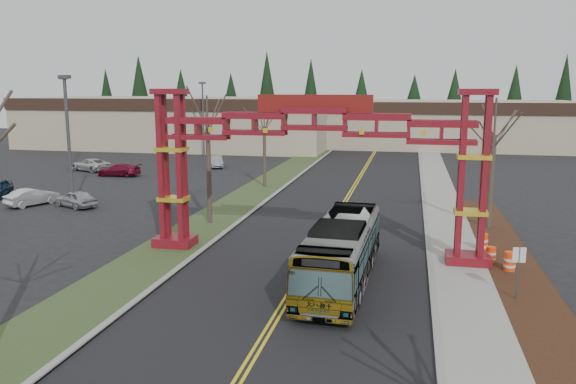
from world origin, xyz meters
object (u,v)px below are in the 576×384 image
(silver_sedan, at_px, (353,218))
(barrel_north, at_px, (482,243))
(retail_building_west, at_px, (184,122))
(bare_tree_right_far, at_px, (494,136))
(parked_car_far_a, at_px, (216,162))
(light_pole_far, at_px, (203,114))
(transit_bus, at_px, (342,252))
(parked_car_far_b, at_px, (90,165))
(bare_tree_median_mid, at_px, (208,129))
(gateway_arch, at_px, (314,145))
(parked_car_mid_a, at_px, (119,170))
(barrel_mid, at_px, (491,256))
(barrel_south, at_px, (510,262))
(street_sign, at_px, (519,263))
(retail_building_east, at_px, (445,124))
(light_pole_mid, at_px, (66,116))
(bare_tree_median_far, at_px, (264,127))
(parked_car_near_a, at_px, (76,199))
(light_pole_near, at_px, (68,131))
(parked_car_near_b, at_px, (33,197))

(silver_sedan, bearing_deg, barrel_north, -25.90)
(retail_building_west, relative_size, bare_tree_right_far, 5.51)
(parked_car_far_a, distance_m, light_pole_far, 12.17)
(retail_building_west, bearing_deg, transit_bus, -61.09)
(parked_car_far_b, bearing_deg, bare_tree_median_mid, 68.98)
(gateway_arch, relative_size, transit_bus, 1.69)
(silver_sedan, xyz_separation_m, bare_tree_median_mid, (-9.50, -0.73, 5.61))
(parked_car_mid_a, height_order, barrel_mid, parked_car_mid_a)
(barrel_mid, bearing_deg, barrel_south, -59.41)
(bare_tree_right_far, bearing_deg, barrel_south, -90.69)
(transit_bus, relative_size, barrel_south, 10.23)
(parked_car_mid_a, bearing_deg, street_sign, 48.89)
(retail_building_east, distance_m, street_sign, 66.71)
(light_pole_mid, xyz_separation_m, barrel_mid, (42.07, -27.16, -5.41))
(gateway_arch, distance_m, bare_tree_median_far, 21.67)
(bare_tree_right_far, xyz_separation_m, barrel_north, (-0.99, -5.54, -5.47))
(bare_tree_right_far, bearing_deg, retail_building_east, 90.00)
(parked_car_near_a, relative_size, parked_car_mid_a, 0.87)
(bare_tree_median_mid, xyz_separation_m, bare_tree_right_far, (18.00, 2.41, -0.27))
(transit_bus, bearing_deg, parked_car_far_a, 119.75)
(bare_tree_median_mid, relative_size, light_pole_near, 0.86)
(retail_building_east, height_order, bare_tree_median_far, bare_tree_median_far)
(parked_car_near_b, xyz_separation_m, bare_tree_median_mid, (15.45, -2.69, 5.62))
(parked_car_far_a, relative_size, bare_tree_median_far, 0.53)
(parked_car_mid_a, height_order, bare_tree_median_mid, bare_tree_median_mid)
(barrel_mid, bearing_deg, retail_building_east, 89.23)
(retail_building_west, bearing_deg, bare_tree_median_far, -56.96)
(bare_tree_right_far, xyz_separation_m, barrel_south, (-0.11, -8.91, -5.48))
(barrel_south, bearing_deg, parked_car_far_a, 129.47)
(retail_building_east, distance_m, barrel_north, 59.46)
(transit_bus, relative_size, bare_tree_median_mid, 1.27)
(parked_car_near_a, height_order, parked_car_near_b, parked_car_near_b)
(parked_car_far_a, bearing_deg, light_pole_far, 93.41)
(street_sign, bearing_deg, light_pole_near, 154.94)
(street_sign, bearing_deg, parked_car_far_b, 141.63)
(parked_car_mid_a, relative_size, light_pole_far, 0.45)
(parked_car_near_a, relative_size, barrel_mid, 4.14)
(bare_tree_median_far, relative_size, barrel_north, 7.00)
(gateway_arch, bearing_deg, bare_tree_median_mid, 144.44)
(parked_car_far_b, bearing_deg, transit_bus, 68.82)
(barrel_north, bearing_deg, retail_building_west, 127.21)
(barrel_mid, bearing_deg, transit_bus, -148.21)
(parked_car_far_b, relative_size, street_sign, 2.05)
(light_pole_mid, bearing_deg, barrel_mid, -32.85)
(retail_building_west, relative_size, barrel_north, 43.07)
(transit_bus, bearing_deg, silver_sedan, 94.71)
(street_sign, bearing_deg, barrel_south, 85.01)
(transit_bus, xyz_separation_m, parked_car_near_b, (-25.45, 12.41, -0.84))
(retail_building_west, distance_m, parked_car_far_a, 26.16)
(retail_building_west, bearing_deg, bare_tree_right_far, -48.89)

